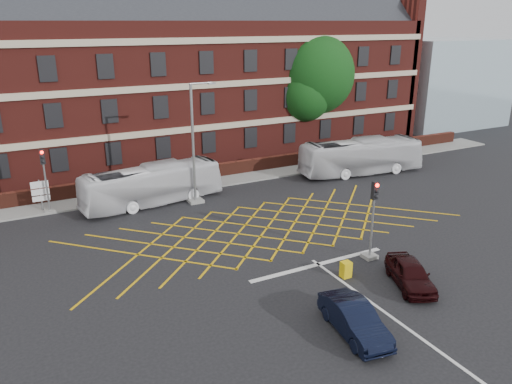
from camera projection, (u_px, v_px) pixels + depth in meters
name	position (u px, v px, depth m)	size (l,w,h in m)	color
ground	(284.00, 240.00, 28.81)	(120.00, 120.00, 0.00)	black
victorian_building	(163.00, 70.00, 44.80)	(51.00, 12.17, 20.40)	#591B16
boundary_wall	(200.00, 173.00, 39.52)	(56.00, 0.50, 1.10)	#4D1E14
far_pavement	(205.00, 182.00, 38.85)	(60.00, 3.00, 0.12)	slate
glass_block	(439.00, 82.00, 59.69)	(14.00, 10.00, 10.00)	#99B2BF
box_junction_hatching	(267.00, 228.00, 30.48)	(11.50, 0.12, 0.02)	#CC990C
stop_line	(318.00, 264.00, 25.88)	(8.00, 0.30, 0.02)	silver
centre_line	(408.00, 329.00, 20.43)	(0.15, 14.00, 0.02)	silver
bus_left	(152.00, 185.00, 34.07)	(2.29, 9.78, 2.72)	silver
bus_right	(361.00, 157.00, 40.84)	(2.43, 10.40, 2.90)	silver
car_navy	(354.00, 319.00, 19.97)	(1.38, 3.97, 1.31)	black
car_maroon	(410.00, 274.00, 23.61)	(1.51, 3.76, 1.28)	black
deciduous_tree	(313.00, 80.00, 47.02)	(7.81, 7.65, 11.05)	black
traffic_light_near	(372.00, 227.00, 26.03)	(0.70, 0.70, 4.27)	slate
traffic_light_far	(47.00, 187.00, 32.31)	(0.70, 0.70, 4.27)	slate
street_lamp	(195.00, 164.00, 33.95)	(2.25, 1.00, 8.19)	slate
direction_signs	(40.00, 192.00, 32.57)	(1.10, 0.16, 2.20)	gray
utility_cabinet	(346.00, 269.00, 24.49)	(0.48, 0.42, 0.82)	gold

